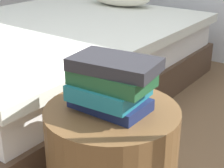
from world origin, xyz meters
name	(u,v)px	position (x,y,z in m)	size (l,w,h in m)	color
bed	(53,56)	(-1.07, 0.74, 0.23)	(1.57, 2.03, 0.62)	#4C3828
side_table	(112,166)	(0.00, 0.00, 0.23)	(0.46, 0.46, 0.46)	brown
book_navy	(111,103)	(-0.01, 0.00, 0.48)	(0.25, 0.15, 0.04)	#19234C
book_teal	(109,90)	(-0.01, 0.00, 0.52)	(0.22, 0.20, 0.05)	#1E727F
book_forest	(112,78)	(0.01, -0.01, 0.58)	(0.26, 0.15, 0.05)	#1E512D
book_charcoal	(115,64)	(0.01, 0.00, 0.62)	(0.28, 0.17, 0.04)	#28282D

